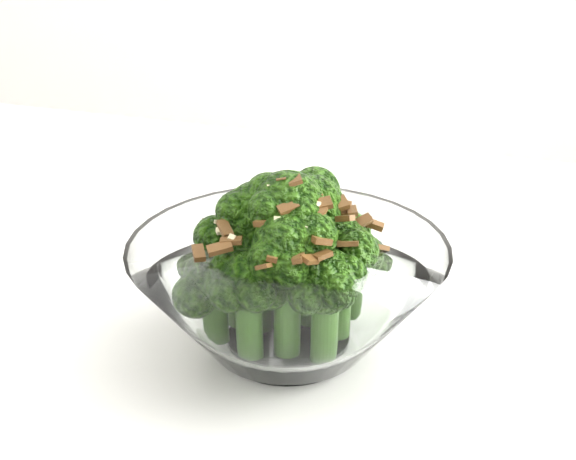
{
  "coord_description": "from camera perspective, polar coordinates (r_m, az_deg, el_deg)",
  "views": [
    {
      "loc": [
        0.08,
        -0.58,
        1.05
      ],
      "look_at": [
        0.07,
        -0.11,
        0.83
      ],
      "focal_mm": 55.0,
      "sensor_mm": 36.0,
      "label": 1
    }
  ],
  "objects": [
    {
      "name": "table",
      "position": [
        0.61,
        -7.93,
        -11.81
      ],
      "size": [
        1.38,
        1.11,
        0.75
      ],
      "color": "white",
      "rests_on": "ground"
    },
    {
      "name": "broccoli_dish",
      "position": [
        0.53,
        0.02,
        -3.44
      ],
      "size": [
        0.19,
        0.19,
        0.12
      ],
      "color": "white",
      "rests_on": "table"
    }
  ]
}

